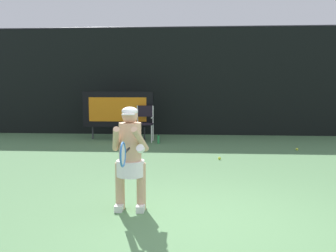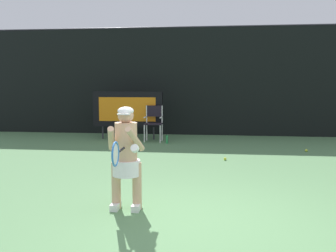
# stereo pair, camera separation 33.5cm
# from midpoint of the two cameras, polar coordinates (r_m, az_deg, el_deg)

# --- Properties ---
(ground) EXTENTS (18.00, 22.00, 0.03)m
(ground) POSITION_cam_midpoint_polar(r_m,az_deg,el_deg) (4.81, 4.35, -15.37)
(ground) COLOR #537E4F
(backdrop_screen) EXTENTS (18.00, 0.12, 3.66)m
(backdrop_screen) POSITION_cam_midpoint_polar(r_m,az_deg,el_deg) (13.15, 4.27, 6.56)
(backdrop_screen) COLOR black
(backdrop_screen) RESTS_ON ground
(scoreboard) EXTENTS (2.20, 0.21, 1.50)m
(scoreboard) POSITION_cam_midpoint_polar(r_m,az_deg,el_deg) (12.16, -8.18, 2.46)
(scoreboard) COLOR black
(scoreboard) RESTS_ON ground
(umpire_chair) EXTENTS (0.52, 0.44, 1.08)m
(umpire_chair) POSITION_cam_midpoint_polar(r_m,az_deg,el_deg) (11.69, -4.29, 0.73)
(umpire_chair) COLOR white
(umpire_chair) RESTS_ON ground
(water_bottle) EXTENTS (0.07, 0.07, 0.27)m
(water_bottle) POSITION_cam_midpoint_polar(r_m,az_deg,el_deg) (11.30, -2.28, -1.98)
(water_bottle) COLOR #2C8F49
(water_bottle) RESTS_ON ground
(tennis_player) EXTENTS (0.53, 0.60, 1.45)m
(tennis_player) POSITION_cam_midpoint_polar(r_m,az_deg,el_deg) (5.38, -7.40, -4.25)
(tennis_player) COLOR white
(tennis_player) RESTS_ON ground
(tennis_racket) EXTENTS (0.03, 0.60, 0.31)m
(tennis_racket) POSITION_cam_midpoint_polar(r_m,az_deg,el_deg) (4.76, -8.67, -4.15)
(tennis_racket) COLOR black
(tennis_ball_loose) EXTENTS (0.07, 0.07, 0.07)m
(tennis_ball_loose) POSITION_cam_midpoint_polar(r_m,az_deg,el_deg) (10.64, 17.70, -3.29)
(tennis_ball_loose) COLOR #CCDB3D
(tennis_ball_loose) RESTS_ON ground
(tennis_ball_spare) EXTENTS (0.07, 0.07, 0.07)m
(tennis_ball_spare) POSITION_cam_midpoint_polar(r_m,az_deg,el_deg) (8.99, 6.57, -4.78)
(tennis_ball_spare) COLOR #CCDB3D
(tennis_ball_spare) RESTS_ON ground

